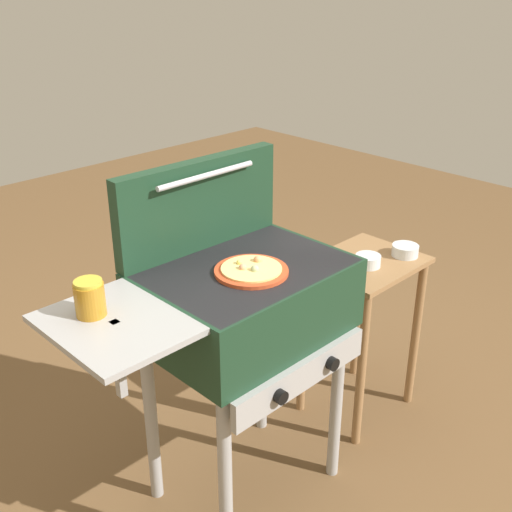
{
  "coord_description": "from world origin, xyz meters",
  "views": [
    {
      "loc": [
        -1.23,
        -1.3,
        1.77
      ],
      "look_at": [
        0.05,
        0.0,
        0.92
      ],
      "focal_mm": 44.28,
      "sensor_mm": 36.0,
      "label": 1
    }
  ],
  "objects_px": {
    "grill": "(243,308)",
    "topping_bowl_far": "(405,251)",
    "sauce_jar": "(90,298)",
    "topping_bowl_near": "(368,261)",
    "pizza_cheese": "(251,270)",
    "prep_table": "(362,304)"
  },
  "relations": [
    {
      "from": "grill",
      "to": "topping_bowl_near",
      "type": "xyz_separation_m",
      "value": [
        0.64,
        -0.03,
        -0.03
      ]
    },
    {
      "from": "grill",
      "to": "topping_bowl_far",
      "type": "distance_m",
      "value": 0.83
    },
    {
      "from": "pizza_cheese",
      "to": "topping_bowl_near",
      "type": "bearing_deg",
      "value": 1.17
    },
    {
      "from": "prep_table",
      "to": "pizza_cheese",
      "type": "bearing_deg",
      "value": -176.03
    },
    {
      "from": "pizza_cheese",
      "to": "grill",
      "type": "bearing_deg",
      "value": 86.7
    },
    {
      "from": "prep_table",
      "to": "topping_bowl_near",
      "type": "height_order",
      "value": "topping_bowl_near"
    },
    {
      "from": "grill",
      "to": "sauce_jar",
      "type": "distance_m",
      "value": 0.53
    },
    {
      "from": "pizza_cheese",
      "to": "prep_table",
      "type": "height_order",
      "value": "pizza_cheese"
    },
    {
      "from": "sauce_jar",
      "to": "topping_bowl_far",
      "type": "distance_m",
      "value": 1.34
    },
    {
      "from": "sauce_jar",
      "to": "topping_bowl_near",
      "type": "bearing_deg",
      "value": -5.51
    },
    {
      "from": "pizza_cheese",
      "to": "topping_bowl_far",
      "type": "height_order",
      "value": "pizza_cheese"
    },
    {
      "from": "grill",
      "to": "pizza_cheese",
      "type": "xyz_separation_m",
      "value": [
        -0.0,
        -0.04,
        0.15
      ]
    },
    {
      "from": "prep_table",
      "to": "sauce_jar",
      "type": "bearing_deg",
      "value": 176.31
    },
    {
      "from": "sauce_jar",
      "to": "pizza_cheese",
      "type": "bearing_deg",
      "value": -14.07
    },
    {
      "from": "sauce_jar",
      "to": "topping_bowl_near",
      "type": "height_order",
      "value": "sauce_jar"
    },
    {
      "from": "grill",
      "to": "prep_table",
      "type": "bearing_deg",
      "value": 0.37
    },
    {
      "from": "grill",
      "to": "prep_table",
      "type": "relative_size",
      "value": 1.37
    },
    {
      "from": "pizza_cheese",
      "to": "topping_bowl_near",
      "type": "height_order",
      "value": "pizza_cheese"
    },
    {
      "from": "sauce_jar",
      "to": "topping_bowl_near",
      "type": "distance_m",
      "value": 1.16
    },
    {
      "from": "pizza_cheese",
      "to": "sauce_jar",
      "type": "distance_m",
      "value": 0.5
    },
    {
      "from": "pizza_cheese",
      "to": "topping_bowl_far",
      "type": "distance_m",
      "value": 0.85
    },
    {
      "from": "sauce_jar",
      "to": "topping_bowl_far",
      "type": "bearing_deg",
      "value": -6.79
    }
  ]
}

